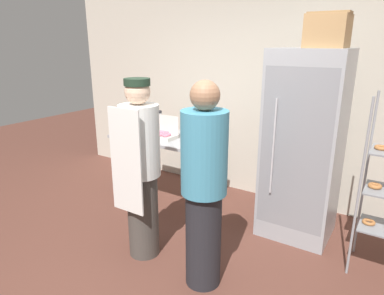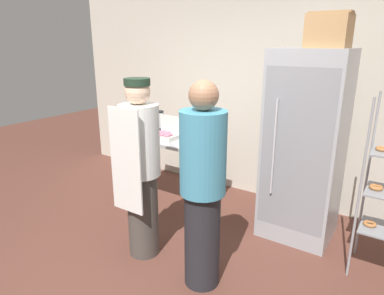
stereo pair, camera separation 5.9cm
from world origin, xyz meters
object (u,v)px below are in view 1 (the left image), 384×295
binder_stack (132,130)px  person_customer (204,187)px  blender_pitcher (158,123)px  refrigerator (303,147)px  donut_box (164,135)px  person_baker (141,169)px  cardboard_storage_box (328,31)px

binder_stack → person_customer: person_customer is taller
blender_pitcher → refrigerator: bearing=4.9°
donut_box → binder_stack: 0.50m
binder_stack → person_baker: (0.92, -0.90, -0.06)m
refrigerator → person_customer: bearing=-108.7°
refrigerator → donut_box: refrigerator is taller
cardboard_storage_box → person_baker: 2.12m
blender_pitcher → cardboard_storage_box: 2.21m
binder_stack → person_customer: 1.89m
donut_box → person_customer: person_customer is taller
refrigerator → person_customer: (-0.43, -1.28, -0.09)m
blender_pitcher → cardboard_storage_box: size_ratio=0.79×
cardboard_storage_box → person_baker: bearing=-137.7°
person_baker → person_customer: size_ratio=0.98×
binder_stack → person_customer: size_ratio=0.16×
blender_pitcher → person_customer: (1.35, -1.12, -0.14)m
refrigerator → person_baker: 1.68m
binder_stack → person_baker: size_ratio=0.17×
refrigerator → cardboard_storage_box: 1.15m
refrigerator → person_baker: size_ratio=1.14×
blender_pitcher → cardboard_storage_box: cardboard_storage_box is taller
cardboard_storage_box → person_customer: bearing=-114.9°
blender_pitcher → person_customer: size_ratio=0.16×
binder_stack → person_baker: 1.28m
binder_stack → person_customer: (1.63, -0.95, -0.06)m
binder_stack → person_baker: bearing=-44.3°
person_baker → person_customer: 0.72m
binder_stack → person_customer: bearing=-30.1°
refrigerator → blender_pitcher: bearing=-175.1°
donut_box → binder_stack: bearing=-179.2°
refrigerator → binder_stack: 2.09m
person_baker → donut_box: bearing=114.9°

